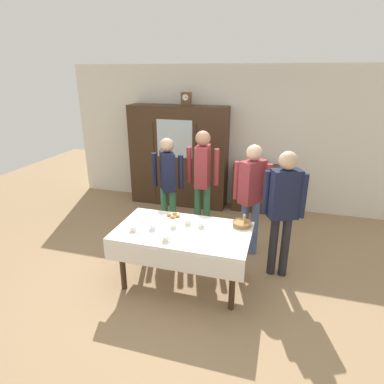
{
  "coord_description": "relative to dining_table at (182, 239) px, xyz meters",
  "views": [
    {
      "loc": [
        1.08,
        -3.54,
        2.57
      ],
      "look_at": [
        0.0,
        0.2,
        1.11
      ],
      "focal_mm": 30.11,
      "sensor_mm": 36.0,
      "label": 1
    }
  ],
  "objects": [
    {
      "name": "ground_plane",
      "position": [
        0.0,
        0.23,
        -0.65
      ],
      "size": [
        12.0,
        12.0,
        0.0
      ],
      "primitive_type": "plane",
      "color": "#997A56",
      "rests_on": "ground"
    },
    {
      "name": "back_wall",
      "position": [
        0.0,
        2.88,
        0.7
      ],
      "size": [
        6.4,
        0.1,
        2.7
      ],
      "primitive_type": "cube",
      "color": "silver",
      "rests_on": "ground"
    },
    {
      "name": "dining_table",
      "position": [
        0.0,
        0.0,
        0.0
      ],
      "size": [
        1.64,
        0.94,
        0.76
      ],
      "color": "#3D2819",
      "rests_on": "ground"
    },
    {
      "name": "wall_cabinet",
      "position": [
        -0.9,
        2.59,
        0.34
      ],
      "size": [
        1.93,
        0.46,
        1.97
      ],
      "color": "#3D2819",
      "rests_on": "ground"
    },
    {
      "name": "mantel_clock",
      "position": [
        -0.73,
        2.59,
        1.44
      ],
      "size": [
        0.18,
        0.11,
        0.24
      ],
      "color": "brown",
      "rests_on": "wall_cabinet"
    },
    {
      "name": "bookshelf_low",
      "position": [
        0.75,
        2.64,
        -0.19
      ],
      "size": [
        1.07,
        0.35,
        0.91
      ],
      "color": "#3D2819",
      "rests_on": "ground"
    },
    {
      "name": "book_stack",
      "position": [
        0.75,
        2.64,
        0.29
      ],
      "size": [
        0.15,
        0.19,
        0.05
      ],
      "color": "#B29333",
      "rests_on": "bookshelf_low"
    },
    {
      "name": "tea_cup_far_left",
      "position": [
        0.01,
        0.2,
        0.13
      ],
      "size": [
        0.13,
        0.13,
        0.06
      ],
      "color": "white",
      "rests_on": "dining_table"
    },
    {
      "name": "tea_cup_center",
      "position": [
        -0.11,
        -0.28,
        0.13
      ],
      "size": [
        0.13,
        0.13,
        0.06
      ],
      "color": "white",
      "rests_on": "dining_table"
    },
    {
      "name": "tea_cup_far_right",
      "position": [
        0.19,
        0.17,
        0.14
      ],
      "size": [
        0.13,
        0.13,
        0.06
      ],
      "color": "silver",
      "rests_on": "dining_table"
    },
    {
      "name": "tea_cup_front_edge",
      "position": [
        -0.57,
        -0.15,
        0.14
      ],
      "size": [
        0.13,
        0.13,
        0.06
      ],
      "color": "white",
      "rests_on": "dining_table"
    },
    {
      "name": "tea_cup_back_edge",
      "position": [
        -0.36,
        -0.05,
        0.13
      ],
      "size": [
        0.13,
        0.13,
        0.06
      ],
      "color": "white",
      "rests_on": "dining_table"
    },
    {
      "name": "tea_cup_mid_right",
      "position": [
        -0.13,
        0.06,
        0.14
      ],
      "size": [
        0.13,
        0.13,
        0.06
      ],
      "color": "white",
      "rests_on": "dining_table"
    },
    {
      "name": "bread_basket",
      "position": [
        0.68,
        0.34,
        0.14
      ],
      "size": [
        0.24,
        0.24,
        0.16
      ],
      "color": "#9E7542",
      "rests_on": "dining_table"
    },
    {
      "name": "pastry_plate",
      "position": [
        -0.23,
        0.35,
        0.12
      ],
      "size": [
        0.28,
        0.28,
        0.05
      ],
      "color": "white",
      "rests_on": "dining_table"
    },
    {
      "name": "spoon_far_left",
      "position": [
        0.69,
        0.02,
        0.11
      ],
      "size": [
        0.12,
        0.02,
        0.01
      ],
      "color": "silver",
      "rests_on": "dining_table"
    },
    {
      "name": "spoon_back_edge",
      "position": [
        -0.65,
        0.35,
        0.11
      ],
      "size": [
        0.12,
        0.02,
        0.01
      ],
      "color": "silver",
      "rests_on": "dining_table"
    },
    {
      "name": "person_by_cabinet",
      "position": [
        0.71,
        1.01,
        0.36
      ],
      "size": [
        0.52,
        0.41,
        1.65
      ],
      "color": "slate",
      "rests_on": "ground"
    },
    {
      "name": "person_behind_table_left",
      "position": [
        -0.63,
        1.23,
        0.34
      ],
      "size": [
        0.52,
        0.41,
        1.62
      ],
      "color": "#33704C",
      "rests_on": "ground"
    },
    {
      "name": "person_behind_table_right",
      "position": [
        -0.1,
        1.39,
        0.42
      ],
      "size": [
        0.52,
        0.37,
        1.73
      ],
      "color": "#33704C",
      "rests_on": "ground"
    },
    {
      "name": "person_beside_shelf",
      "position": [
        1.15,
        0.56,
        0.39
      ],
      "size": [
        0.52,
        0.33,
        1.69
      ],
      "color": "#232328",
      "rests_on": "ground"
    }
  ]
}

